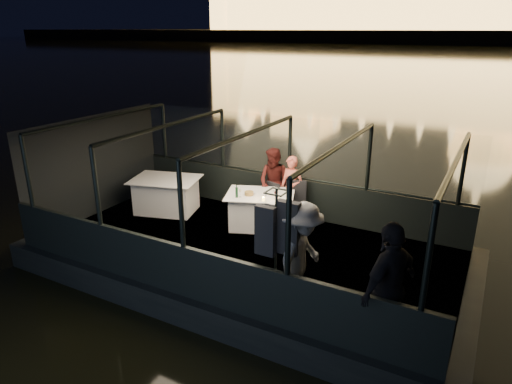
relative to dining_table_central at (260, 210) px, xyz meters
The scene contains 29 objects.
river_water 78.98m from the dining_table_central, 89.83° to the left, with size 500.00×500.00×0.00m, color black.
boat_hull 1.38m from the dining_table_central, 76.86° to the right, with size 8.60×4.40×1.00m, color black.
boat_deck 1.13m from the dining_table_central, 76.86° to the right, with size 8.00×4.00×0.04m, color black.
gunwale_port 1.00m from the dining_table_central, 76.15° to the left, with size 8.00×0.08×0.90m, color black.
gunwale_starboard 3.04m from the dining_table_central, 85.47° to the right, with size 8.00×0.08×0.90m, color black.
cabin_glass_port 1.57m from the dining_table_central, 76.15° to the left, with size 8.00×0.02×1.40m, color #99B2B2, non-canonical shape.
cabin_glass_starboard 3.27m from the dining_table_central, 85.47° to the right, with size 8.00×0.02×1.40m, color #99B2B2, non-canonical shape.
cabin_roof_glass 2.19m from the dining_table_central, 76.86° to the right, with size 8.00×4.00×0.02m, color #99B2B2, non-canonical shape.
end_wall_fore 3.97m from the dining_table_central, 164.72° to the right, with size 0.02×4.00×2.30m, color black, non-canonical shape.
end_wall_aft 4.43m from the dining_table_central, 13.62° to the right, with size 0.02×4.00×2.30m, color black, non-canonical shape.
canopy_ribs 1.30m from the dining_table_central, 76.86° to the right, with size 8.00×4.00×2.30m, color black, non-canonical shape.
embankment 208.97m from the dining_table_central, 89.93° to the left, with size 400.00×140.00×6.00m, color #423D33.
dining_table_central is the anchor object (origin of this frame).
dining_table_aft 2.40m from the dining_table_central, behind, with size 1.54×1.11×0.82m, color silver.
chair_port_left 0.45m from the dining_table_central, 88.87° to the left, with size 0.39×0.39×0.83m, color black.
chair_port_right 0.72m from the dining_table_central, 38.63° to the left, with size 0.45×0.45×0.96m, color black.
coat_stand 3.16m from the dining_table_central, 57.69° to the right, with size 0.55×0.44×1.99m, color black, non-canonical shape.
person_woman_coral 0.91m from the dining_table_central, 60.29° to the left, with size 0.53×0.36×1.48m, color #EA6B55.
person_man_maroon 0.81m from the dining_table_central, 91.15° to the left, with size 0.77×0.60×1.61m, color #411412.
passenger_stripe 3.19m from the dining_table_central, 50.49° to the right, with size 1.14×0.64×1.76m, color silver.
passenger_dark 4.37m from the dining_table_central, 38.93° to the right, with size 1.09×0.46×1.86m, color black.
wine_bottle 0.76m from the dining_table_central, 128.69° to the right, with size 0.06×0.06×0.27m, color #13361E.
bread_basket 0.49m from the dining_table_central, 135.41° to the right, with size 0.19×0.19×0.08m, color olive.
amber_candle 0.59m from the dining_table_central, 52.65° to the right, with size 0.06×0.06×0.08m, color yellow.
plate_near 0.73m from the dining_table_central, 33.40° to the right, with size 0.24×0.24×0.02m, color white.
plate_far 0.44m from the dining_table_central, 162.38° to the right, with size 0.24×0.24×0.02m, color silver.
wine_glass_white 0.67m from the dining_table_central, 125.46° to the right, with size 0.07×0.07×0.20m, color silver, non-canonical shape.
wine_glass_red 0.64m from the dining_table_central, 16.27° to the right, with size 0.06×0.06×0.19m, color silver, non-canonical shape.
wine_glass_empty 0.73m from the dining_table_central, 49.83° to the right, with size 0.07×0.07×0.20m, color silver, non-canonical shape.
Camera 1 is at (4.09, -7.14, 4.64)m, focal length 32.00 mm.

